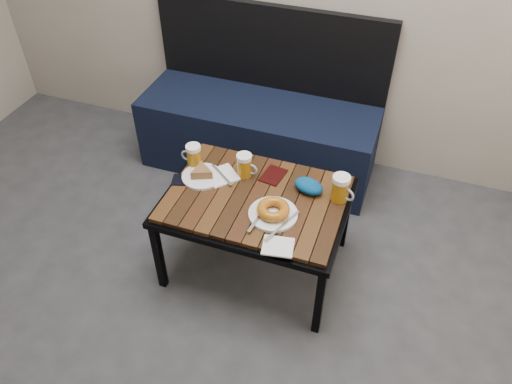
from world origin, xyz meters
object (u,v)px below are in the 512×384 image
(beer_mug_right, at_px, (341,188))
(plate_bagel, at_px, (273,211))
(passport_burgundy, at_px, (273,175))
(knit_pouch, at_px, (309,186))
(beer_mug_centre, at_px, (245,165))
(plate_pie, at_px, (202,174))
(passport_navy, at_px, (184,180))
(cafe_table, at_px, (256,204))
(beer_mug_left, at_px, (193,155))
(bench, at_px, (260,128))

(beer_mug_right, xyz_separation_m, plate_bagel, (-0.25, -0.20, -0.04))
(passport_burgundy, xyz_separation_m, knit_pouch, (0.19, -0.05, 0.03))
(plate_bagel, xyz_separation_m, knit_pouch, (0.10, 0.21, 0.01))
(beer_mug_centre, distance_m, plate_bagel, 0.31)
(plate_pie, distance_m, passport_navy, 0.09)
(beer_mug_right, height_order, plate_bagel, beer_mug_right)
(beer_mug_right, height_order, passport_navy, beer_mug_right)
(cafe_table, distance_m, beer_mug_left, 0.39)
(bench, xyz_separation_m, cafe_table, (0.26, -0.80, 0.16))
(beer_mug_right, distance_m, plate_pie, 0.65)
(plate_bagel, relative_size, passport_navy, 2.51)
(bench, xyz_separation_m, beer_mug_left, (-0.11, -0.68, 0.26))
(bench, height_order, passport_burgundy, bench)
(beer_mug_right, xyz_separation_m, knit_pouch, (-0.15, 0.01, -0.03))
(beer_mug_centre, distance_m, passport_burgundy, 0.15)
(bench, bearing_deg, knit_pouch, -55.15)
(plate_pie, distance_m, plate_bagel, 0.42)
(cafe_table, relative_size, knit_pouch, 5.97)
(beer_mug_right, relative_size, plate_pie, 0.67)
(beer_mug_left, relative_size, beer_mug_centre, 0.99)
(beer_mug_centre, bearing_deg, passport_navy, -144.46)
(passport_navy, bearing_deg, plate_pie, 108.67)
(passport_burgundy, bearing_deg, plate_bagel, -63.54)
(plate_bagel, bearing_deg, beer_mug_centre, 134.20)
(beer_mug_right, bearing_deg, plate_bagel, -115.48)
(beer_mug_right, xyz_separation_m, passport_navy, (-0.72, -0.12, -0.06))
(bench, bearing_deg, plate_bagel, -67.43)
(knit_pouch, bearing_deg, beer_mug_centre, 177.85)
(passport_burgundy, relative_size, knit_pouch, 0.95)
(passport_burgundy, bearing_deg, beer_mug_left, -164.04)
(passport_burgundy, distance_m, knit_pouch, 0.19)
(bench, height_order, plate_bagel, bench)
(passport_burgundy, bearing_deg, cafe_table, -91.24)
(beer_mug_right, distance_m, passport_burgundy, 0.34)
(bench, bearing_deg, beer_mug_centre, -76.93)
(cafe_table, xyz_separation_m, plate_bagel, (0.11, -0.09, 0.07))
(bench, distance_m, beer_mug_right, 0.96)
(bench, bearing_deg, cafe_table, -72.10)
(passport_navy, bearing_deg, beer_mug_centre, 102.60)
(bench, relative_size, passport_burgundy, 10.50)
(bench, bearing_deg, beer_mug_left, -98.84)
(beer_mug_left, bearing_deg, beer_mug_centre, -175.96)
(beer_mug_centre, bearing_deg, cafe_table, -43.83)
(beer_mug_left, xyz_separation_m, beer_mug_right, (0.72, -0.00, 0.01))
(beer_mug_centre, distance_m, beer_mug_right, 0.46)
(plate_pie, xyz_separation_m, knit_pouch, (0.50, 0.08, 0.01))
(beer_mug_centre, height_order, passport_burgundy, beer_mug_centre)
(plate_bagel, height_order, passport_burgundy, plate_bagel)
(bench, relative_size, beer_mug_left, 12.02)
(plate_bagel, distance_m, passport_burgundy, 0.27)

